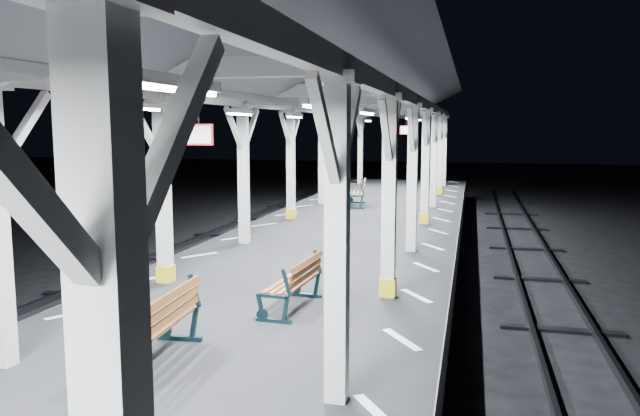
% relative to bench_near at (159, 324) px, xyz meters
% --- Properties ---
extents(ground, '(120.00, 120.00, 0.00)m').
position_rel_bench_near_xyz_m(ground, '(0.24, 1.53, -1.49)').
color(ground, black).
rests_on(ground, ground).
extents(platform, '(6.00, 50.00, 1.00)m').
position_rel_bench_near_xyz_m(platform, '(0.24, 1.53, -0.99)').
color(platform, black).
rests_on(platform, ground).
extents(hazard_stripes_left, '(1.00, 48.00, 0.01)m').
position_rel_bench_near_xyz_m(hazard_stripes_left, '(-2.21, 1.53, -0.48)').
color(hazard_stripes_left, silver).
rests_on(hazard_stripes_left, platform).
extents(hazard_stripes_right, '(1.00, 48.00, 0.01)m').
position_rel_bench_near_xyz_m(hazard_stripes_right, '(2.69, 1.53, -0.48)').
color(hazard_stripes_right, silver).
rests_on(hazard_stripes_right, platform).
extents(canopy, '(5.40, 49.00, 4.65)m').
position_rel_bench_near_xyz_m(canopy, '(0.24, 1.52, 3.07)').
color(canopy, beige).
rests_on(canopy, platform).
extents(bench_near, '(0.73, 1.73, 0.92)m').
position_rel_bench_near_xyz_m(bench_near, '(0.00, 0.00, 0.00)').
color(bench_near, black).
rests_on(bench_near, platform).
extents(bench_mid, '(0.66, 1.53, 0.81)m').
position_rel_bench_near_xyz_m(bench_mid, '(0.96, 2.53, -0.06)').
color(bench_mid, black).
rests_on(bench_mid, platform).
extents(bench_far, '(0.90, 1.82, 0.94)m').
position_rel_bench_near_xyz_m(bench_far, '(-0.32, 15.16, 0.01)').
color(bench_far, black).
rests_on(bench_far, platform).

